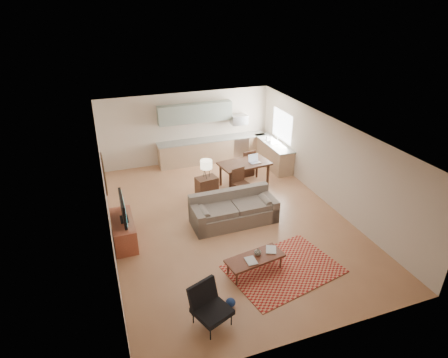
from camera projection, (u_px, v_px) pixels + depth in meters
name	position (u px, v px, depth m)	size (l,w,h in m)	color
room	(228.00, 177.00, 10.35)	(9.00, 9.00, 9.00)	#A46D49
kitchen_counter_back	(212.00, 150.00, 14.54)	(4.26, 0.64, 0.92)	tan
kitchen_counter_right	(273.00, 154.00, 14.15)	(0.64, 2.26, 0.92)	tan
kitchen_range	(239.00, 147.00, 14.88)	(0.62, 0.62, 0.90)	#A5A8AD
kitchen_microwave	(239.00, 120.00, 14.40)	(0.62, 0.40, 0.35)	#A5A8AD
upper_cabinets	(195.00, 113.00, 13.83)	(2.80, 0.34, 0.70)	gray
window_right	(282.00, 126.00, 13.76)	(0.02, 1.40, 1.05)	white
wall_art_left	(104.00, 174.00, 10.06)	(0.06, 0.42, 1.10)	olive
triptych	(184.00, 118.00, 13.91)	(1.70, 0.04, 0.50)	beige
rug	(284.00, 269.00, 8.92)	(2.54, 1.76, 0.02)	maroon
sofa	(234.00, 209.00, 10.58)	(2.52, 1.10, 0.88)	#685B50
coffee_table	(255.00, 264.00, 8.77)	(1.39, 0.55, 0.42)	#512517
book_a	(246.00, 262.00, 8.50)	(0.24, 0.32, 0.03)	maroon
book_b	(266.00, 249.00, 8.92)	(0.36, 0.40, 0.02)	navy
vase	(258.00, 251.00, 8.73)	(0.18, 0.18, 0.18)	black
armchair	(212.00, 308.00, 7.26)	(0.75, 0.75, 0.85)	black
tv_credenza	(124.00, 231.00, 9.80)	(0.55, 1.44, 0.66)	brown
tv	(123.00, 208.00, 9.52)	(0.11, 1.11, 0.66)	black
console_table	(207.00, 188.00, 11.84)	(0.65, 0.43, 0.76)	#372015
table_lamp	(206.00, 169.00, 11.53)	(0.37, 0.37, 0.60)	beige
dining_table	(244.00, 174.00, 12.67)	(1.67, 0.95, 0.84)	#372015
dining_chair_near	(242.00, 184.00, 11.86)	(0.47, 0.49, 0.98)	#372015
dining_chair_far	(246.00, 162.00, 13.42)	(0.47, 0.49, 0.98)	#372015
laptop	(255.00, 159.00, 12.43)	(0.36, 0.27, 0.27)	#A5A8AD
soap_bottle	(268.00, 138.00, 14.16)	(0.09, 0.09, 0.19)	beige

